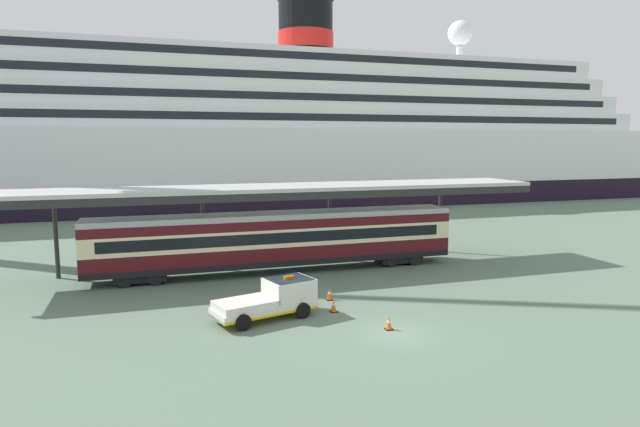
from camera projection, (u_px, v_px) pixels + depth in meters
ground_plane at (397, 334)px, 25.24m from camera, size 400.00×400.00×0.00m
cruise_ship at (226, 135)px, 77.00m from camera, size 135.05×23.86×30.02m
platform_canopy at (276, 189)px, 36.86m from camera, size 37.69×5.23×5.91m
train_carriage at (277, 239)px, 36.92m from camera, size 24.96×2.81×4.11m
service_truck at (273, 298)px, 27.54m from camera, size 5.55×3.35×2.02m
traffic_cone_near at (389, 323)px, 25.74m from camera, size 0.36×0.36×0.68m
traffic_cone_mid at (334, 305)px, 28.39m from camera, size 0.36×0.36×0.72m
traffic_cone_far at (330, 294)px, 30.55m from camera, size 0.36×0.36×0.72m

